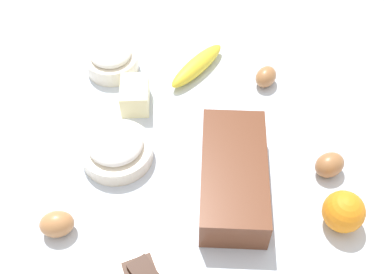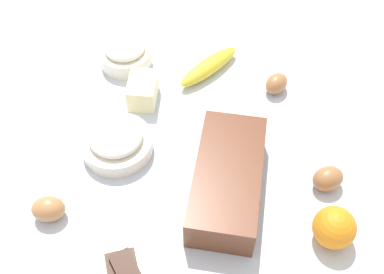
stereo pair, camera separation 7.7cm
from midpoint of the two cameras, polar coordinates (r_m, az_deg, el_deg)
The scene contains 10 objects.
ground_plane at distance 1.05m, azimuth -2.08°, elevation -1.79°, with size 2.40×2.40×0.02m, color silver.
loaf_pan at distance 0.95m, azimuth 2.74°, elevation -4.69°, with size 0.30×0.17×0.08m.
flour_bowl at distance 1.21m, azimuth -11.45°, elevation 9.04°, with size 0.13×0.13×0.07m.
sugar_bowl at distance 1.02m, azimuth -11.20°, elevation -1.47°, with size 0.15×0.15×0.07m.
banana at distance 1.19m, azimuth -1.24°, elevation 8.53°, with size 0.19×0.04×0.04m, color yellow.
orange_fruit at distance 0.94m, azimuth 15.57°, elevation -8.76°, with size 0.08×0.08×0.08m, color orange.
butter_block at distance 1.12m, azimuth -8.84°, elevation 4.91°, with size 0.09×0.06×0.06m, color #F4EDB2.
egg_near_butter at distance 1.17m, azimuth 7.02°, elevation 7.13°, with size 0.05×0.05×0.06m, color #A66F43.
egg_beside_bowl at distance 0.96m, azimuth -18.20°, elevation -10.04°, with size 0.05×0.05×0.07m, color #B87D4B.
egg_loose at distance 1.02m, azimuth 14.17°, elevation -3.36°, with size 0.05×0.05×0.07m, color #9F6B40.
Camera 1 is at (-0.63, 0.07, 0.83)m, focal length 44.33 mm.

